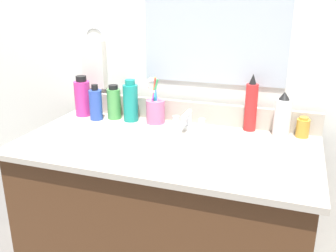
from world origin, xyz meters
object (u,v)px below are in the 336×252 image
(bottle_spray_red, at_px, (251,105))
(bottle_mouthwash_teal, at_px, (131,102))
(bottle_lotion_white, at_px, (282,116))
(cup_pink, at_px, (155,110))
(hand_towel, at_px, (94,64))
(bottle_toner_green, at_px, (114,103))
(faucet, at_px, (188,123))
(bottle_soap_pink, at_px, (82,97))
(bottle_oil_amber, at_px, (303,128))
(bottle_shampoo_blue, at_px, (96,104))

(bottle_spray_red, bearing_deg, bottle_mouthwash_teal, -175.01)
(bottle_lotion_white, distance_m, cup_pink, 0.52)
(hand_towel, xyz_separation_m, bottle_lotion_white, (0.86, -0.08, -0.14))
(bottle_toner_green, relative_size, bottle_lotion_white, 0.86)
(bottle_spray_red, bearing_deg, bottle_lotion_white, -11.86)
(faucet, xyz_separation_m, bottle_mouthwash_teal, (-0.27, 0.03, 0.06))
(faucet, distance_m, bottle_lotion_white, 0.37)
(bottle_soap_pink, distance_m, bottle_mouthwash_teal, 0.24)
(bottle_lotion_white, xyz_separation_m, bottle_spray_red, (-0.12, 0.03, 0.02))
(cup_pink, bearing_deg, bottle_oil_amber, 2.38)
(bottle_lotion_white, height_order, bottle_mouthwash_teal, bottle_mouthwash_teal)
(hand_towel, xyz_separation_m, bottle_shampoo_blue, (0.07, -0.13, -0.15))
(bottle_soap_pink, height_order, bottle_spray_red, bottle_spray_red)
(hand_towel, relative_size, bottle_oil_amber, 2.73)
(faucet, distance_m, bottle_oil_amber, 0.45)
(hand_towel, bearing_deg, cup_pink, -14.50)
(hand_towel, height_order, bottle_lotion_white, hand_towel)
(faucet, relative_size, bottle_lotion_white, 0.90)
(bottle_soap_pink, relative_size, bottle_mouthwash_teal, 1.00)
(faucet, height_order, bottle_spray_red, bottle_spray_red)
(bottle_soap_pink, relative_size, bottle_spray_red, 0.78)
(bottle_oil_amber, bearing_deg, hand_towel, 176.24)
(cup_pink, bearing_deg, bottle_mouthwash_teal, -176.44)
(bottle_spray_red, bearing_deg, bottle_shampoo_blue, -173.14)
(bottle_spray_red, relative_size, bottle_mouthwash_teal, 1.28)
(bottle_toner_green, bearing_deg, bottle_mouthwash_teal, -4.35)
(faucet, distance_m, bottle_soap_pink, 0.51)
(bottle_shampoo_blue, height_order, cup_pink, cup_pink)
(bottle_soap_pink, relative_size, bottle_shampoo_blue, 1.16)
(bottle_oil_amber, bearing_deg, faucet, -172.52)
(bottle_soap_pink, relative_size, bottle_oil_amber, 2.26)
(bottle_spray_red, height_order, bottle_mouthwash_teal, bottle_spray_red)
(bottle_lotion_white, distance_m, bottle_spray_red, 0.13)
(bottle_toner_green, distance_m, bottle_lotion_white, 0.72)
(bottle_shampoo_blue, height_order, bottle_oil_amber, bottle_shampoo_blue)
(bottle_lotion_white, bearing_deg, bottle_oil_amber, 9.81)
(bottle_oil_amber, bearing_deg, bottle_shampoo_blue, -175.57)
(hand_towel, relative_size, bottle_lotion_white, 1.24)
(bottle_toner_green, xyz_separation_m, bottle_oil_amber, (0.80, 0.03, -0.03))
(bottle_spray_red, relative_size, cup_pink, 1.17)
(hand_towel, relative_size, bottle_soap_pink, 1.20)
(hand_towel, height_order, bottle_soap_pink, hand_towel)
(cup_pink, bearing_deg, bottle_toner_green, -179.84)
(bottle_mouthwash_teal, xyz_separation_m, cup_pink, (0.11, 0.01, -0.03))
(bottle_shampoo_blue, height_order, bottle_spray_red, bottle_spray_red)
(bottle_oil_amber, distance_m, cup_pink, 0.60)
(bottle_oil_amber, xyz_separation_m, bottle_mouthwash_teal, (-0.71, -0.03, 0.05))
(hand_towel, relative_size, cup_pink, 1.10)
(faucet, height_order, bottle_mouthwash_teal, bottle_mouthwash_teal)
(hand_towel, bearing_deg, bottle_shampoo_blue, -61.40)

